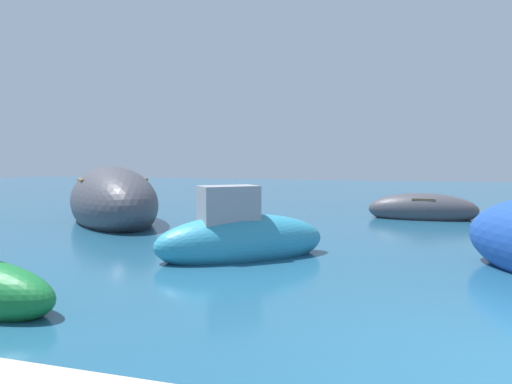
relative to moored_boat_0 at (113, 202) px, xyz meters
The scene contains 3 objects.
moored_boat_0 is the anchor object (origin of this frame).
moored_boat_2 7.17m from the moored_boat_0, 36.03° to the right, with size 3.60×3.32×1.74m.
moored_boat_3 10.22m from the moored_boat_0, 20.67° to the left, with size 3.54×1.26×1.12m.
Camera 1 is at (-1.32, -4.92, 2.04)m, focal length 34.29 mm.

